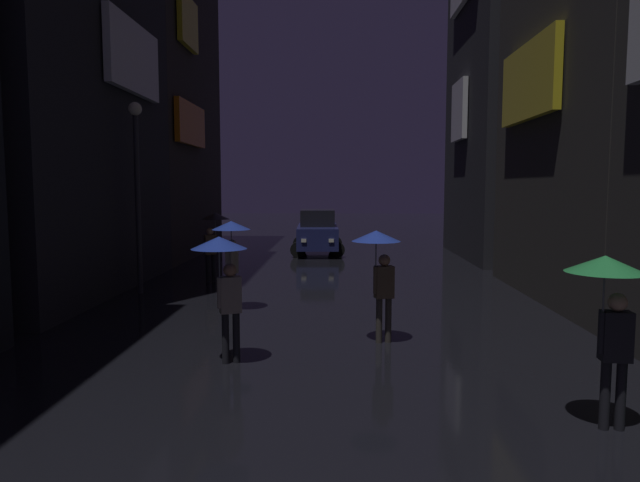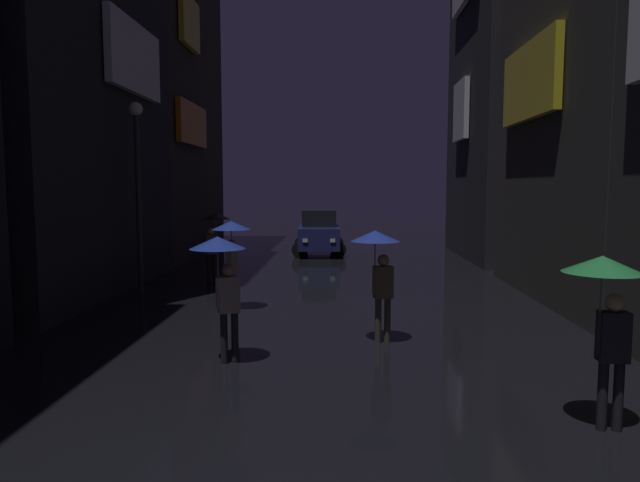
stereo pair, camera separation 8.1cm
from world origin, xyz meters
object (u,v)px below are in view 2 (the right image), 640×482
Objects in this scene: pedestrian_midstreet_left_blue at (378,255)px; pedestrian_far_right_blue at (231,240)px; pedestrian_foreground_left_black at (214,227)px; pedestrian_foreground_right_green at (606,294)px; pedestrian_midstreet_centre_blue at (221,264)px; streetlamp_left_far at (138,174)px; car_distant at (319,232)px.

pedestrian_midstreet_left_blue is 1.00× the size of pedestrian_far_right_blue.
pedestrian_midstreet_left_blue is at bearing -56.18° from pedestrian_foreground_left_black.
pedestrian_midstreet_left_blue is 1.00× the size of pedestrian_foreground_left_black.
pedestrian_midstreet_centre_blue is at bearing 154.73° from pedestrian_foreground_right_green.
pedestrian_foreground_right_green is at bearing -25.27° from pedestrian_midstreet_centre_blue.
pedestrian_foreground_left_black is (-4.58, 6.84, 0.00)m from pedestrian_midstreet_left_blue.
pedestrian_foreground_left_black is 0.41× the size of streetlamp_left_far.
pedestrian_foreground_right_green is 0.41× the size of streetlamp_left_far.
pedestrian_far_right_blue is at bearing -97.94° from car_distant.
pedestrian_midstreet_centre_blue is 8.42m from pedestrian_foreground_left_black.
pedestrian_foreground_right_green is at bearing -56.87° from pedestrian_midstreet_left_blue.
pedestrian_midstreet_left_blue is at bearing -37.92° from streetlamp_left_far.
pedestrian_midstreet_left_blue is 1.00× the size of pedestrian_midstreet_centre_blue.
pedestrian_far_right_blue is at bearing 139.50° from pedestrian_midstreet_left_blue.
pedestrian_foreground_left_black is (-1.96, 8.19, 0.00)m from pedestrian_midstreet_centre_blue.
streetlamp_left_far is (-8.62, 8.55, 1.59)m from pedestrian_foreground_right_green.
pedestrian_midstreet_centre_blue is at bearing -59.97° from streetlamp_left_far.
pedestrian_far_right_blue is (-3.26, 2.78, 0.00)m from pedestrian_midstreet_left_blue.
streetlamp_left_far is (-3.56, 6.16, 1.59)m from pedestrian_midstreet_centre_blue.
pedestrian_far_right_blue is 3.90m from streetlamp_left_far.
pedestrian_foreground_left_black is at bearing 123.58° from pedestrian_foreground_right_green.
pedestrian_far_right_blue is (-0.64, 4.13, 0.00)m from pedestrian_midstreet_centre_blue.
pedestrian_foreground_left_black is 0.50× the size of car_distant.
streetlamp_left_far is at bearing 142.08° from pedestrian_midstreet_left_blue.
pedestrian_midstreet_centre_blue is at bearing -81.19° from pedestrian_far_right_blue.
pedestrian_far_right_blue reaches higher than car_distant.
pedestrian_midstreet_centre_blue is at bearing -152.74° from pedestrian_midstreet_left_blue.
pedestrian_midstreet_left_blue and pedestrian_foreground_right_green have the same top height.
pedestrian_foreground_left_black is 3.03m from streetlamp_left_far.
pedestrian_midstreet_centre_blue is 1.00× the size of pedestrian_foreground_right_green.
pedestrian_foreground_left_black is at bearing 123.82° from pedestrian_midstreet_left_blue.
pedestrian_far_right_blue is 8.66m from pedestrian_foreground_right_green.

